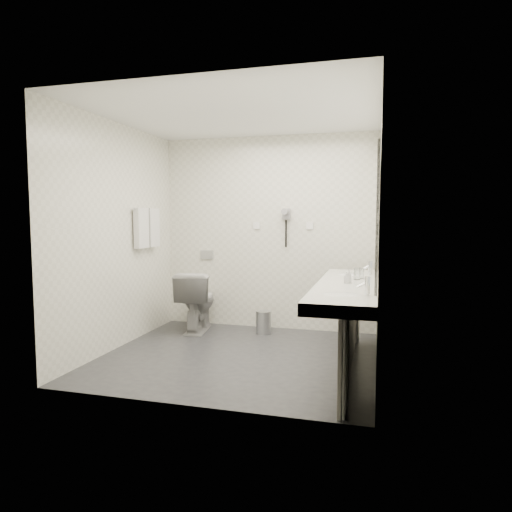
% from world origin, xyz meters
% --- Properties ---
extents(floor, '(2.80, 2.80, 0.00)m').
position_xyz_m(floor, '(0.00, 0.00, 0.00)').
color(floor, '#2E2F34').
rests_on(floor, ground).
extents(ceiling, '(2.80, 2.80, 0.00)m').
position_xyz_m(ceiling, '(0.00, 0.00, 2.50)').
color(ceiling, white).
rests_on(ceiling, wall_back).
extents(wall_back, '(2.80, 0.00, 2.80)m').
position_xyz_m(wall_back, '(0.00, 1.30, 1.25)').
color(wall_back, white).
rests_on(wall_back, floor).
extents(wall_front, '(2.80, 0.00, 2.80)m').
position_xyz_m(wall_front, '(0.00, -1.30, 1.25)').
color(wall_front, white).
rests_on(wall_front, floor).
extents(wall_left, '(0.00, 2.60, 2.60)m').
position_xyz_m(wall_left, '(-1.40, 0.00, 1.25)').
color(wall_left, white).
rests_on(wall_left, floor).
extents(wall_right, '(0.00, 2.60, 2.60)m').
position_xyz_m(wall_right, '(1.40, 0.00, 1.25)').
color(wall_right, white).
rests_on(wall_right, floor).
extents(vanity_counter, '(0.55, 2.20, 0.10)m').
position_xyz_m(vanity_counter, '(1.12, -0.20, 0.80)').
color(vanity_counter, white).
rests_on(vanity_counter, floor).
extents(vanity_panel, '(0.03, 2.15, 0.75)m').
position_xyz_m(vanity_panel, '(1.15, -0.20, 0.38)').
color(vanity_panel, gray).
rests_on(vanity_panel, floor).
extents(vanity_post_near, '(0.06, 0.06, 0.75)m').
position_xyz_m(vanity_post_near, '(1.18, -1.24, 0.38)').
color(vanity_post_near, silver).
rests_on(vanity_post_near, floor).
extents(vanity_post_far, '(0.06, 0.06, 0.75)m').
position_xyz_m(vanity_post_far, '(1.18, 0.84, 0.38)').
color(vanity_post_far, silver).
rests_on(vanity_post_far, floor).
extents(mirror, '(0.02, 2.20, 1.05)m').
position_xyz_m(mirror, '(1.39, -0.20, 1.45)').
color(mirror, '#B2BCC6').
rests_on(mirror, wall_right).
extents(basin_near, '(0.40, 0.31, 0.05)m').
position_xyz_m(basin_near, '(1.12, -0.85, 0.83)').
color(basin_near, white).
rests_on(basin_near, vanity_counter).
extents(basin_far, '(0.40, 0.31, 0.05)m').
position_xyz_m(basin_far, '(1.12, 0.45, 0.83)').
color(basin_far, white).
rests_on(basin_far, vanity_counter).
extents(faucet_near, '(0.04, 0.04, 0.15)m').
position_xyz_m(faucet_near, '(1.32, -0.85, 0.92)').
color(faucet_near, silver).
rests_on(faucet_near, vanity_counter).
extents(faucet_far, '(0.04, 0.04, 0.15)m').
position_xyz_m(faucet_far, '(1.32, 0.45, 0.92)').
color(faucet_far, silver).
rests_on(faucet_far, vanity_counter).
extents(soap_bottle_a, '(0.05, 0.05, 0.11)m').
position_xyz_m(soap_bottle_a, '(1.12, -0.22, 0.91)').
color(soap_bottle_a, silver).
rests_on(soap_bottle_a, vanity_counter).
extents(soap_bottle_c, '(0.06, 0.06, 0.13)m').
position_xyz_m(soap_bottle_c, '(1.14, -0.22, 0.91)').
color(soap_bottle_c, silver).
rests_on(soap_bottle_c, vanity_counter).
extents(glass_left, '(0.07, 0.07, 0.11)m').
position_xyz_m(glass_left, '(1.20, 0.05, 0.91)').
color(glass_left, silver).
rests_on(glass_left, vanity_counter).
extents(glass_right, '(0.08, 0.08, 0.10)m').
position_xyz_m(glass_right, '(1.24, 0.14, 0.90)').
color(glass_right, silver).
rests_on(glass_right, vanity_counter).
extents(toilet, '(0.54, 0.82, 0.77)m').
position_xyz_m(toilet, '(-0.84, 0.90, 0.39)').
color(toilet, white).
rests_on(toilet, floor).
extents(flush_plate, '(0.18, 0.02, 0.12)m').
position_xyz_m(flush_plate, '(-0.85, 1.29, 0.95)').
color(flush_plate, '#B2B5BA').
rests_on(flush_plate, wall_back).
extents(pedal_bin, '(0.24, 0.24, 0.27)m').
position_xyz_m(pedal_bin, '(0.03, 0.97, 0.14)').
color(pedal_bin, '#B2B5BA').
rests_on(pedal_bin, floor).
extents(bin_lid, '(0.19, 0.19, 0.02)m').
position_xyz_m(bin_lid, '(0.03, 0.97, 0.28)').
color(bin_lid, '#B2B5BA').
rests_on(bin_lid, pedal_bin).
extents(towel_rail, '(0.02, 0.62, 0.02)m').
position_xyz_m(towel_rail, '(-1.35, 0.55, 1.55)').
color(towel_rail, silver).
rests_on(towel_rail, wall_left).
extents(towel_near, '(0.07, 0.24, 0.48)m').
position_xyz_m(towel_near, '(-1.34, 0.41, 1.33)').
color(towel_near, white).
rests_on(towel_near, towel_rail).
extents(towel_far, '(0.07, 0.24, 0.48)m').
position_xyz_m(towel_far, '(-1.34, 0.69, 1.33)').
color(towel_far, white).
rests_on(towel_far, towel_rail).
extents(dryer_cradle, '(0.10, 0.04, 0.14)m').
position_xyz_m(dryer_cradle, '(0.25, 1.27, 1.50)').
color(dryer_cradle, gray).
rests_on(dryer_cradle, wall_back).
extents(dryer_barrel, '(0.08, 0.14, 0.08)m').
position_xyz_m(dryer_barrel, '(0.25, 1.20, 1.53)').
color(dryer_barrel, gray).
rests_on(dryer_barrel, dryer_cradle).
extents(dryer_cord, '(0.02, 0.02, 0.35)m').
position_xyz_m(dryer_cord, '(0.25, 1.26, 1.25)').
color(dryer_cord, black).
rests_on(dryer_cord, dryer_cradle).
extents(switch_plate_a, '(0.09, 0.02, 0.09)m').
position_xyz_m(switch_plate_a, '(-0.15, 1.29, 1.35)').
color(switch_plate_a, white).
rests_on(switch_plate_a, wall_back).
extents(switch_plate_b, '(0.09, 0.02, 0.09)m').
position_xyz_m(switch_plate_b, '(0.55, 1.29, 1.35)').
color(switch_plate_b, white).
rests_on(switch_plate_b, wall_back).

